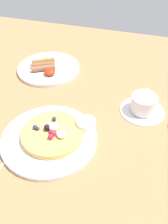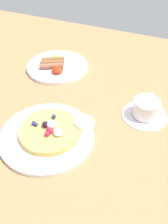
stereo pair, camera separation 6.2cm
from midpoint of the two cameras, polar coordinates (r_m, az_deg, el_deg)
The scene contains 8 objects.
ground_plane at distance 78.33cm, azimuth 1.62°, elevation -2.69°, with size 176.03×137.14×3.00cm, color #A5754B.
pancake_plate at distance 72.04cm, azimuth -6.24°, elevation -5.64°, with size 27.73×27.73×1.31cm, color white.
pancake_with_berries at distance 71.03cm, azimuth -5.54°, elevation -4.42°, with size 17.74×17.74×3.66cm.
syrup_ramekin at distance 72.22cm, azimuth 2.54°, elevation -2.95°, with size 5.91×5.91×2.53cm.
breakfast_plate at distance 101.28cm, azimuth -4.47°, elevation 10.51°, with size 24.75×24.75×1.38cm, color white.
fried_breakfast at distance 100.03cm, azimuth -5.29°, elevation 11.17°, with size 12.16×13.83×2.57cm.
coffee_saucer at distance 81.57cm, azimuth 16.12°, elevation -0.72°, with size 14.48×14.48×0.72cm, color white.
coffee_cup at distance 79.66cm, azimuth 16.57°, elevation 0.99°, with size 8.19×11.10×5.36cm.
Camera 2 is at (22.59, -50.72, 53.89)cm, focal length 39.06 mm.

